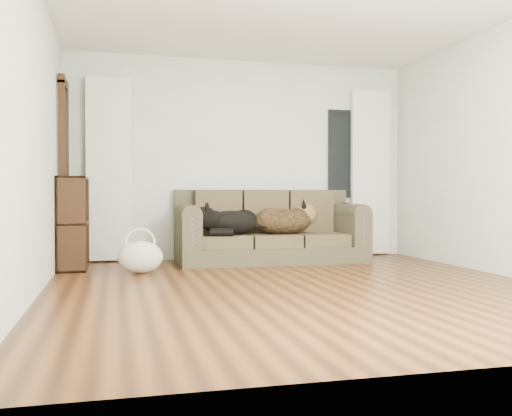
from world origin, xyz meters
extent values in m
plane|color=#371D0E|center=(0.00, 0.00, 0.00)|extent=(5.00, 5.00, 0.00)
cube|color=silver|center=(0.00, 2.50, 1.30)|extent=(4.50, 0.04, 2.60)
cube|color=silver|center=(-2.25, 0.00, 1.30)|extent=(0.04, 5.00, 2.60)
cube|color=white|center=(-1.70, 2.42, 1.15)|extent=(0.55, 0.08, 2.25)
cube|color=white|center=(1.80, 2.42, 1.15)|extent=(0.55, 0.08, 2.25)
cube|color=black|center=(1.45, 2.47, 1.40)|extent=(0.50, 0.03, 1.20)
cube|color=black|center=(-2.20, 2.05, 1.05)|extent=(0.07, 0.60, 2.10)
cube|color=#32311E|center=(0.25, 1.97, 0.45)|extent=(2.31, 1.00, 0.94)
ellipsoid|color=black|center=(-0.30, 1.91, 0.48)|extent=(0.76, 0.57, 0.31)
ellipsoid|color=black|center=(0.43, 1.96, 0.49)|extent=(0.85, 0.65, 0.35)
cube|color=black|center=(1.17, 1.78, 0.73)|extent=(0.08, 0.19, 0.02)
ellipsoid|color=silver|center=(-1.37, 1.28, 0.16)|extent=(0.56, 0.50, 0.34)
cube|color=black|center=(-2.09, 1.86, 0.50)|extent=(0.41, 0.86, 1.03)
camera|label=1|loc=(-1.62, -4.86, 0.82)|focal=40.00mm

